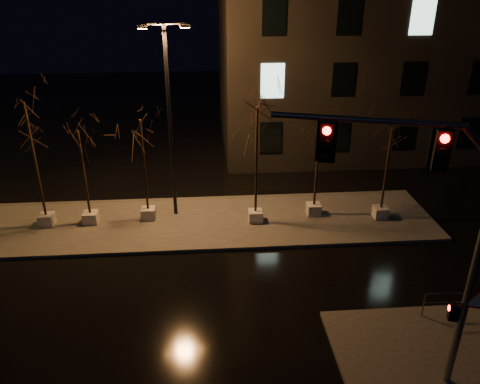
{
  "coord_description": "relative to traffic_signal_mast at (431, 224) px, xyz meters",
  "views": [
    {
      "loc": [
        0.19,
        -13.76,
        10.82
      ],
      "look_at": [
        1.53,
        3.41,
        2.8
      ],
      "focal_mm": 35.0,
      "sensor_mm": 36.0,
      "label": 1
    }
  ],
  "objects": [
    {
      "name": "ground",
      "position": [
        -5.75,
        3.91,
        -5.17
      ],
      "size": [
        90.0,
        90.0,
        0.0
      ],
      "primitive_type": "plane",
      "color": "black",
      "rests_on": "ground"
    },
    {
      "name": "median",
      "position": [
        -5.75,
        9.91,
        -5.1
      ],
      "size": [
        22.0,
        5.0,
        0.15
      ],
      "primitive_type": "cube",
      "color": "#44413D",
      "rests_on": "ground"
    },
    {
      "name": "sidewalk_corner",
      "position": [
        1.75,
        0.41,
        -5.1
      ],
      "size": [
        7.0,
        5.0,
        0.15
      ],
      "primitive_type": "cube",
      "color": "#44413D",
      "rests_on": "ground"
    },
    {
      "name": "building",
      "position": [
        8.25,
        21.91,
        2.33
      ],
      "size": [
        25.0,
        12.0,
        15.0
      ],
      "primitive_type": "cube",
      "color": "black",
      "rests_on": "ground"
    },
    {
      "name": "tree_0",
      "position": [
        -13.08,
        10.07,
        -0.46
      ],
      "size": [
        1.8,
        1.8,
        6.01
      ],
      "color": "beige",
      "rests_on": "median"
    },
    {
      "name": "tree_1",
      "position": [
        -11.07,
        10.12,
        -1.49
      ],
      "size": [
        1.8,
        1.8,
        4.66
      ],
      "color": "beige",
      "rests_on": "median"
    },
    {
      "name": "tree_2",
      "position": [
        -8.4,
        10.33,
        -1.2
      ],
      "size": [
        1.8,
        1.8,
        5.03
      ],
      "color": "beige",
      "rests_on": "median"
    },
    {
      "name": "tree_3",
      "position": [
        -3.3,
        9.67,
        -0.72
      ],
      "size": [
        1.8,
        1.8,
        5.67
      ],
      "color": "beige",
      "rests_on": "median"
    },
    {
      "name": "tree_4",
      "position": [
        -0.39,
        10.15,
        -1.14
      ],
      "size": [
        1.8,
        1.8,
        5.12
      ],
      "color": "beige",
      "rests_on": "median"
    },
    {
      "name": "tree_5",
      "position": [
        2.75,
        9.58,
        -1.56
      ],
      "size": [
        1.8,
        1.8,
        4.56
      ],
      "color": "beige",
      "rests_on": "median"
    },
    {
      "name": "traffic_signal_mast",
      "position": [
        0.0,
        0.0,
        0.0
      ],
      "size": [
        5.99,
        2.01,
        7.64
      ],
      "rotation": [
        0.0,
        0.0,
        -0.3
      ],
      "color": "slate",
      "rests_on": "sidewalk_corner"
    },
    {
      "name": "streetlight_main",
      "position": [
        -7.13,
        10.76,
        0.1
      ],
      "size": [
        2.22,
        0.6,
        8.88
      ],
      "rotation": [
        0.0,
        0.0,
        0.16
      ],
      "color": "black",
      "rests_on": "median"
    },
    {
      "name": "guard_rail_a",
      "position": [
        2.73,
        2.41,
        -4.42
      ],
      "size": [
        2.13,
        0.14,
        0.92
      ],
      "rotation": [
        0.0,
        0.0,
        -0.04
      ],
      "color": "slate",
      "rests_on": "sidewalk_corner"
    }
  ]
}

